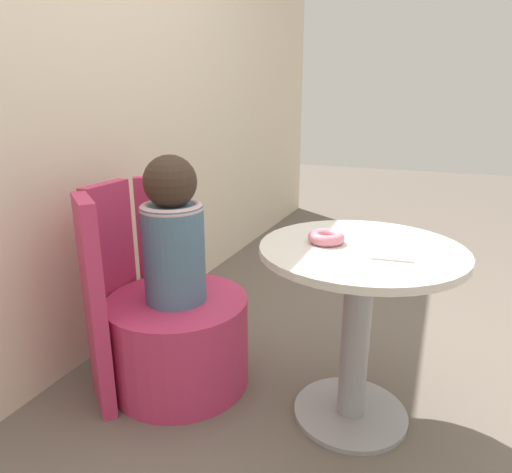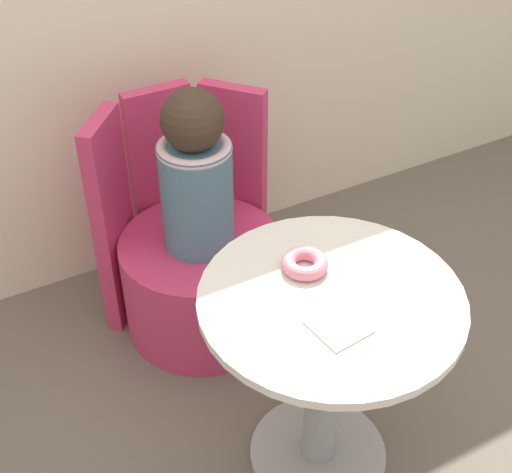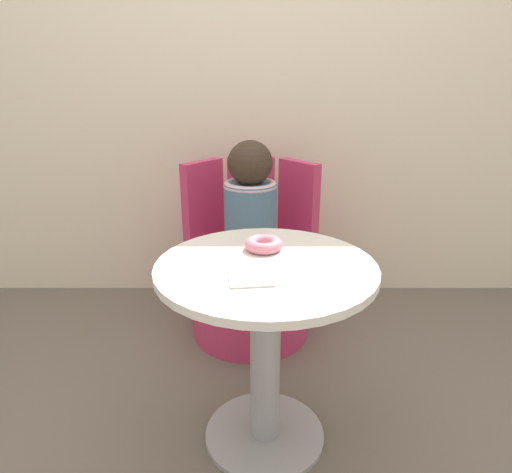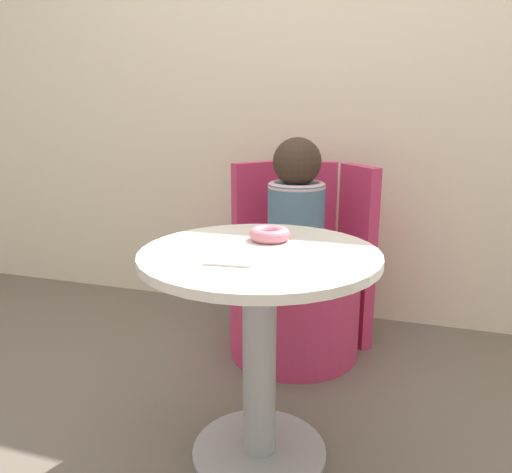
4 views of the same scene
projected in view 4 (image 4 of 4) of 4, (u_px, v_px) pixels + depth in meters
The scene contains 8 objects.
ground_plane at pixel (244, 446), 1.53m from camera, with size 12.00×12.00×0.00m, color #665B51.
back_wall at pixel (323, 64), 2.27m from camera, with size 6.00×0.06×2.40m.
round_table at pixel (259, 317), 1.39m from camera, with size 0.65×0.65×0.63m.
tub_chair at pixel (294, 312), 2.08m from camera, with size 0.54×0.54×0.35m.
booth_backrest at pixel (306, 250), 2.24m from camera, with size 0.63×0.23×0.78m.
child_figure at pixel (296, 210), 1.97m from camera, with size 0.23×0.23×0.54m.
donut at pixel (270, 234), 1.44m from camera, with size 0.12×0.12×0.04m.
paper_napkin at pixel (232, 259), 1.26m from camera, with size 0.13×0.13×0.01m.
Camera 4 is at (0.43, -1.25, 1.00)m, focal length 35.00 mm.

